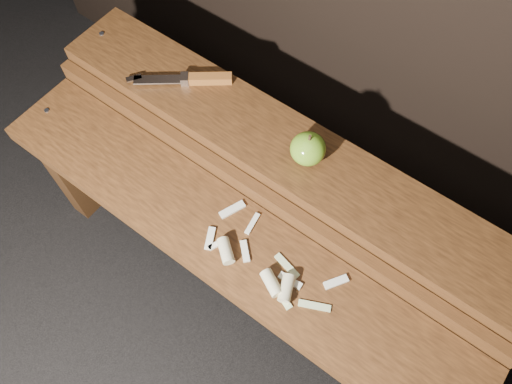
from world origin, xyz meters
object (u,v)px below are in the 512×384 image
Objects in this scene: apple at (308,149)px; knife at (197,79)px; bench_front_tier at (224,250)px; bench_rear_tier at (283,167)px.

apple is 0.39× the size of knife.
bench_rear_tier is at bearing 90.00° from bench_front_tier.
bench_rear_tier is 5.78× the size of knife.
bench_rear_tier is 14.94× the size of apple.
apple reaches higher than bench_rear_tier.
knife is (-0.27, 0.25, 0.16)m from bench_front_tier.
bench_front_tier is 5.78× the size of knife.
knife is at bearing 176.01° from apple.
bench_front_tier is 0.23m from bench_rear_tier.
bench_front_tier is 0.40m from knife.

